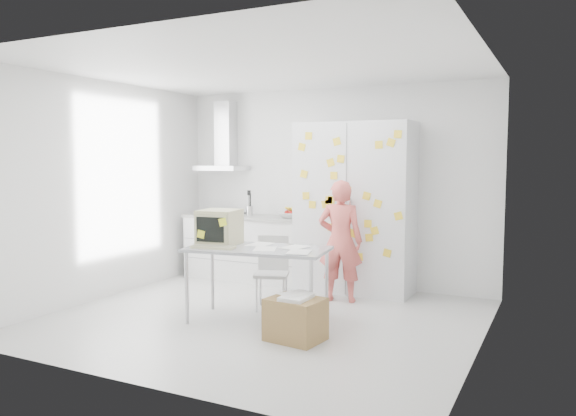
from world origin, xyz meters
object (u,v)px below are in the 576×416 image
at_px(desk, 233,237).
at_px(cardboard_box, 295,319).
at_px(person, 340,241).
at_px(chair, 272,267).

xyz_separation_m(desk, cardboard_box, (0.93, -0.37, -0.68)).
bearing_deg(person, desk, 45.68).
height_order(person, chair, person).
distance_m(person, chair, 0.91).
bearing_deg(cardboard_box, person, 95.74).
distance_m(person, cardboard_box, 1.68).
relative_size(desk, cardboard_box, 2.82).
bearing_deg(chair, desk, -127.36).
distance_m(desk, cardboard_box, 1.21).
bearing_deg(chair, person, 25.81).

